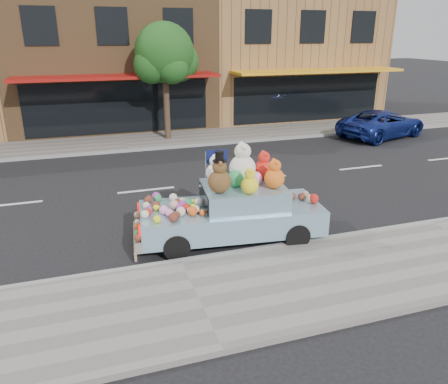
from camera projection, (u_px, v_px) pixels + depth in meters
name	position (u px, v px, depth m)	size (l,w,h in m)	color
ground	(146.00, 190.00, 13.95)	(120.00, 120.00, 0.00)	black
near_sidewalk	(198.00, 300.00, 8.13)	(60.00, 3.00, 0.12)	gray
far_sidewalk	(125.00, 142.00, 19.73)	(60.00, 3.00, 0.12)	gray
near_kerb	(181.00, 262.00, 9.46)	(60.00, 0.12, 0.13)	gray
far_kerb	(128.00, 150.00, 18.39)	(60.00, 0.12, 0.13)	gray
storefront_mid	(108.00, 54.00, 23.38)	(10.00, 9.80, 7.30)	brown
storefront_right	(279.00, 52.00, 26.29)	(10.00, 9.80, 7.30)	olive
street_tree	(165.00, 58.00, 19.11)	(3.00, 2.70, 5.22)	#38281C
car_blue	(382.00, 124.00, 20.81)	(2.15, 4.66, 1.30)	navy
art_car	(232.00, 207.00, 10.43)	(4.65, 2.24, 2.31)	black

